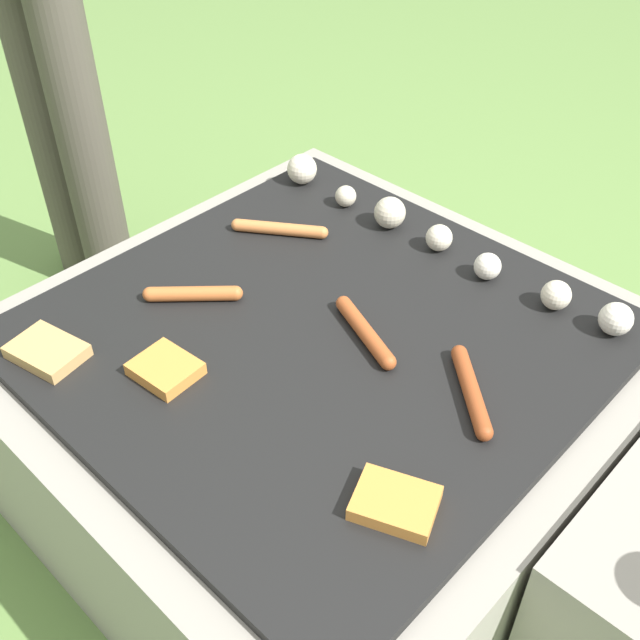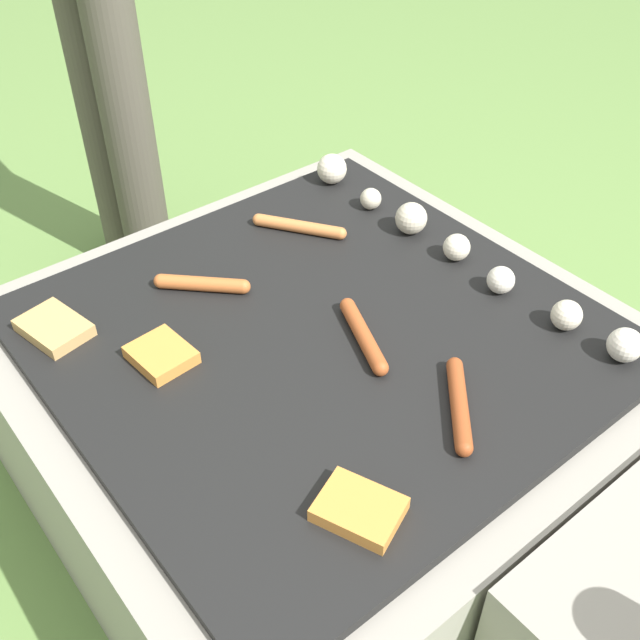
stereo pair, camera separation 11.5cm
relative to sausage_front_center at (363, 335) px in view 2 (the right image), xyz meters
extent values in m
plane|color=#608442|center=(-0.06, -0.03, -0.41)|extent=(14.00, 14.00, 0.00)
cube|color=gray|center=(-0.06, -0.03, -0.22)|extent=(0.90, 0.90, 0.38)
cube|color=black|center=(-0.06, -0.03, -0.02)|extent=(0.79, 0.79, 0.02)
cylinder|color=#4C473D|center=(-1.01, 0.06, -0.02)|extent=(0.11, 0.11, 0.78)
cylinder|color=#4C473D|center=(-0.87, 0.06, -0.02)|extent=(0.11, 0.11, 0.78)
cylinder|color=#B7602D|center=(-0.26, -0.12, 0.00)|extent=(0.12, 0.12, 0.02)
sphere|color=#B7602D|center=(-0.21, -0.07, 0.00)|extent=(0.02, 0.02, 0.02)
sphere|color=#B7602D|center=(-0.31, -0.17, 0.00)|extent=(0.02, 0.02, 0.02)
cylinder|color=#C6753D|center=(-0.30, 0.11, 0.00)|extent=(0.14, 0.11, 0.02)
sphere|color=#C6753D|center=(-0.36, 0.06, 0.00)|extent=(0.02, 0.02, 0.02)
sphere|color=#C6753D|center=(-0.23, 0.15, 0.00)|extent=(0.02, 0.02, 0.02)
cylinder|color=#A34C23|center=(0.00, 0.00, 0.00)|extent=(0.15, 0.08, 0.02)
sphere|color=#A34C23|center=(0.07, -0.03, 0.00)|extent=(0.02, 0.02, 0.02)
sphere|color=#A34C23|center=(-0.07, 0.03, 0.00)|extent=(0.02, 0.02, 0.02)
cylinder|color=#93421E|center=(0.19, 0.01, 0.00)|extent=(0.13, 0.12, 0.02)
sphere|color=#93421E|center=(0.13, 0.06, 0.00)|extent=(0.02, 0.02, 0.02)
sphere|color=#93421E|center=(0.25, -0.04, 0.00)|extent=(0.02, 0.02, 0.02)
cube|color=#D18438|center=(0.23, -0.21, 0.00)|extent=(0.12, 0.11, 0.02)
cube|color=#D18438|center=(-0.16, -0.26, 0.00)|extent=(0.10, 0.08, 0.02)
cube|color=tan|center=(-0.31, -0.36, 0.00)|extent=(0.12, 0.10, 0.02)
sphere|color=beige|center=(-0.40, 0.27, 0.02)|extent=(0.06, 0.06, 0.06)
sphere|color=beige|center=(-0.28, 0.26, 0.01)|extent=(0.04, 0.04, 0.04)
sphere|color=beige|center=(-0.17, 0.27, 0.02)|extent=(0.06, 0.06, 0.06)
sphere|color=beige|center=(-0.06, 0.27, 0.01)|extent=(0.05, 0.05, 0.05)
sphere|color=silver|center=(0.05, 0.26, 0.01)|extent=(0.05, 0.05, 0.05)
sphere|color=beige|center=(0.17, 0.27, 0.01)|extent=(0.05, 0.05, 0.05)
sphere|color=silver|center=(0.27, 0.27, 0.01)|extent=(0.05, 0.05, 0.05)
camera|label=1|loc=(0.54, -0.67, 0.75)|focal=42.00mm
camera|label=2|loc=(0.62, -0.58, 0.75)|focal=42.00mm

